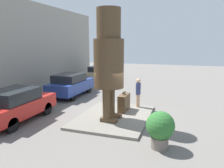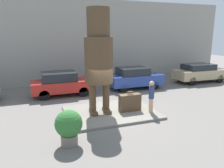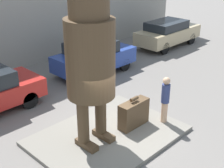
# 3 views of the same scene
# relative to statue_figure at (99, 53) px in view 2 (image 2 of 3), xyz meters

# --- Properties ---
(ground_plane) EXTENTS (60.00, 60.00, 0.00)m
(ground_plane) POSITION_rel_statue_figure_xyz_m (0.62, -0.07, -3.24)
(ground_plane) COLOR slate
(pedestal) EXTENTS (4.76, 3.53, 0.12)m
(pedestal) POSITION_rel_statue_figure_xyz_m (0.62, -0.07, -3.18)
(pedestal) COLOR slate
(pedestal) RESTS_ON ground_plane
(building_backdrop) EXTENTS (28.00, 0.60, 6.96)m
(building_backdrop) POSITION_rel_statue_figure_xyz_m (0.62, 7.99, 0.24)
(building_backdrop) COLOR gray
(building_backdrop) RESTS_ON ground_plane
(statue_figure) EXTENTS (1.44, 1.44, 5.32)m
(statue_figure) POSITION_rel_statue_figure_xyz_m (0.00, 0.00, 0.00)
(statue_figure) COLOR #4C3823
(statue_figure) RESTS_ON pedestal
(giant_suitcase) EXTENTS (1.18, 0.42, 1.09)m
(giant_suitcase) POSITION_rel_statue_figure_xyz_m (1.61, -0.32, -2.65)
(giant_suitcase) COLOR #4C3823
(giant_suitcase) RESTS_ON pedestal
(tourist) EXTENTS (0.29, 0.29, 1.70)m
(tourist) POSITION_rel_statue_figure_xyz_m (2.57, -0.91, -2.18)
(tourist) COLOR tan
(tourist) RESTS_ON pedestal
(parked_car_red) EXTENTS (4.13, 1.89, 1.64)m
(parked_car_red) POSITION_rel_statue_figure_xyz_m (-1.40, 4.43, -2.37)
(parked_car_red) COLOR #B2231E
(parked_car_red) RESTS_ON ground_plane
(parked_car_blue) EXTENTS (4.12, 1.89, 1.66)m
(parked_car_blue) POSITION_rel_statue_figure_xyz_m (4.18, 4.48, -2.37)
(parked_car_blue) COLOR #284293
(parked_car_blue) RESTS_ON ground_plane
(parked_car_tan) EXTENTS (4.69, 1.82, 1.63)m
(parked_car_tan) POSITION_rel_statue_figure_xyz_m (10.51, 4.55, -2.36)
(parked_car_tan) COLOR tan
(parked_car_tan) RESTS_ON ground_plane
(planter_pot) EXTENTS (1.06, 1.06, 1.41)m
(planter_pot) POSITION_rel_statue_figure_xyz_m (-2.03, -2.72, -2.44)
(planter_pot) COLOR #70665B
(planter_pot) RESTS_ON ground_plane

